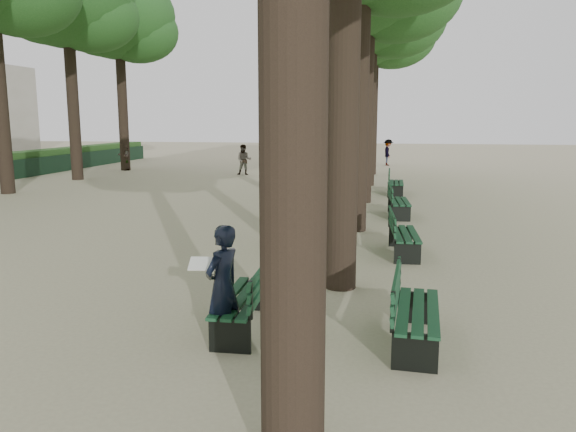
# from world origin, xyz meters

# --- Properties ---
(ground) EXTENTS (120.00, 120.00, 0.00)m
(ground) POSITION_xyz_m (0.00, 0.00, 0.00)
(ground) COLOR tan
(ground) RESTS_ON ground
(tree_central_5) EXTENTS (6.00, 6.00, 9.95)m
(tree_central_5) POSITION_xyz_m (1.50, 23.00, 7.65)
(tree_central_5) COLOR #33261C
(tree_central_5) RESTS_ON ground
(tree_far_5) EXTENTS (6.00, 6.00, 10.45)m
(tree_far_5) POSITION_xyz_m (-12.00, 23.00, 8.14)
(tree_far_5) COLOR #33261C
(tree_far_5) RESTS_ON ground
(bench_left_0) EXTENTS (0.61, 1.81, 0.92)m
(bench_left_0) POSITION_xyz_m (0.37, 0.85, 0.27)
(bench_left_0) COLOR black
(bench_left_0) RESTS_ON ground
(bench_left_1) EXTENTS (0.69, 1.83, 0.92)m
(bench_left_1) POSITION_xyz_m (0.37, 5.79, 0.27)
(bench_left_1) COLOR black
(bench_left_1) RESTS_ON ground
(bench_left_2) EXTENTS (0.58, 1.80, 0.92)m
(bench_left_2) POSITION_xyz_m (0.37, 10.01, 0.27)
(bench_left_2) COLOR black
(bench_left_2) RESTS_ON ground
(bench_left_3) EXTENTS (0.64, 1.82, 0.92)m
(bench_left_3) POSITION_xyz_m (0.37, 15.13, 0.27)
(bench_left_3) COLOR black
(bench_left_3) RESTS_ON ground
(bench_right_0) EXTENTS (0.69, 1.83, 0.92)m
(bench_right_0) POSITION_xyz_m (2.63, 0.70, 0.27)
(bench_right_0) COLOR black
(bench_right_0) RESTS_ON ground
(bench_right_1) EXTENTS (0.67, 1.83, 0.92)m
(bench_right_1) POSITION_xyz_m (2.63, 5.53, 0.27)
(bench_right_1) COLOR black
(bench_right_1) RESTS_ON ground
(bench_right_2) EXTENTS (0.68, 1.83, 0.92)m
(bench_right_2) POSITION_xyz_m (2.63, 10.26, 0.27)
(bench_right_2) COLOR black
(bench_right_2) RESTS_ON ground
(bench_right_3) EXTENTS (0.59, 1.81, 0.92)m
(bench_right_3) POSITION_xyz_m (2.63, 15.22, 0.27)
(bench_right_3) COLOR black
(bench_right_3) RESTS_ON ground
(man_with_map) EXTENTS (0.70, 0.69, 1.55)m
(man_with_map) POSITION_xyz_m (0.25, 0.28, 0.77)
(man_with_map) COLOR black
(man_with_map) RESTS_ON ground
(pedestrian_e) EXTENTS (1.18, 1.29, 1.55)m
(pedestrian_e) POSITION_xyz_m (-11.97, 22.95, 0.78)
(pedestrian_e) COLOR #262628
(pedestrian_e) RESTS_ON ground
(pedestrian_a) EXTENTS (0.78, 0.39, 1.54)m
(pedestrian_a) POSITION_xyz_m (-4.83, 21.45, 0.77)
(pedestrian_a) COLOR #262628
(pedestrian_a) RESTS_ON ground
(pedestrian_b) EXTENTS (0.37, 1.04, 1.59)m
(pedestrian_b) POSITION_xyz_m (2.38, 28.65, 0.80)
(pedestrian_b) COLOR #262628
(pedestrian_b) RESTS_ON ground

